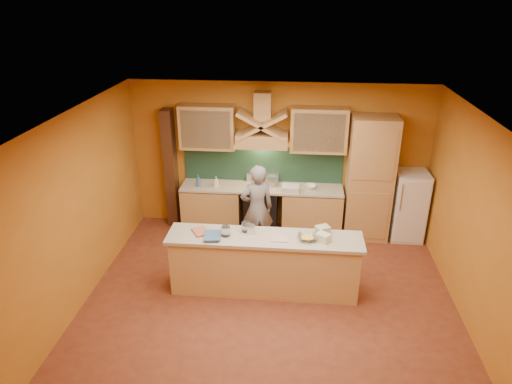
# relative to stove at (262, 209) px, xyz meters

# --- Properties ---
(floor) EXTENTS (5.50, 5.00, 0.01)m
(floor) POSITION_rel_stove_xyz_m (0.30, -2.20, -0.45)
(floor) COLOR brown
(floor) RESTS_ON ground
(ceiling) EXTENTS (5.50, 5.00, 0.01)m
(ceiling) POSITION_rel_stove_xyz_m (0.30, -2.20, 2.35)
(ceiling) COLOR white
(ceiling) RESTS_ON wall_back
(wall_back) EXTENTS (5.50, 0.02, 2.80)m
(wall_back) POSITION_rel_stove_xyz_m (0.30, 0.30, 0.95)
(wall_back) COLOR #BF7725
(wall_back) RESTS_ON floor
(wall_front) EXTENTS (5.50, 0.02, 2.80)m
(wall_front) POSITION_rel_stove_xyz_m (0.30, -4.70, 0.95)
(wall_front) COLOR #BF7725
(wall_front) RESTS_ON floor
(wall_left) EXTENTS (0.02, 5.00, 2.80)m
(wall_left) POSITION_rel_stove_xyz_m (-2.45, -2.20, 0.95)
(wall_left) COLOR #BF7725
(wall_left) RESTS_ON floor
(wall_right) EXTENTS (0.02, 5.00, 2.80)m
(wall_right) POSITION_rel_stove_xyz_m (3.05, -2.20, 0.95)
(wall_right) COLOR #BF7725
(wall_right) RESTS_ON floor
(base_cabinet_left) EXTENTS (1.10, 0.60, 0.86)m
(base_cabinet_left) POSITION_rel_stove_xyz_m (-0.95, 0.00, -0.02)
(base_cabinet_left) COLOR tan
(base_cabinet_left) RESTS_ON floor
(base_cabinet_right) EXTENTS (1.10, 0.60, 0.86)m
(base_cabinet_right) POSITION_rel_stove_xyz_m (0.95, 0.00, -0.02)
(base_cabinet_right) COLOR tan
(base_cabinet_right) RESTS_ON floor
(counter_top) EXTENTS (3.00, 0.62, 0.04)m
(counter_top) POSITION_rel_stove_xyz_m (-0.00, 0.00, 0.45)
(counter_top) COLOR #B7AE9B
(counter_top) RESTS_ON base_cabinet_left
(stove) EXTENTS (0.60, 0.58, 0.90)m
(stove) POSITION_rel_stove_xyz_m (0.00, 0.00, 0.00)
(stove) COLOR black
(stove) RESTS_ON floor
(backsplash) EXTENTS (3.00, 0.03, 0.70)m
(backsplash) POSITION_rel_stove_xyz_m (-0.00, 0.28, 0.80)
(backsplash) COLOR #183628
(backsplash) RESTS_ON wall_back
(range_hood) EXTENTS (0.92, 0.50, 0.24)m
(range_hood) POSITION_rel_stove_xyz_m (0.00, 0.05, 1.37)
(range_hood) COLOR tan
(range_hood) RESTS_ON wall_back
(hood_chimney) EXTENTS (0.30, 0.30, 0.50)m
(hood_chimney) POSITION_rel_stove_xyz_m (0.00, 0.15, 1.95)
(hood_chimney) COLOR tan
(hood_chimney) RESTS_ON wall_back
(upper_cabinet_left) EXTENTS (1.00, 0.35, 0.80)m
(upper_cabinet_left) POSITION_rel_stove_xyz_m (-1.00, 0.12, 1.55)
(upper_cabinet_left) COLOR tan
(upper_cabinet_left) RESTS_ON wall_back
(upper_cabinet_right) EXTENTS (1.00, 0.35, 0.80)m
(upper_cabinet_right) POSITION_rel_stove_xyz_m (1.00, 0.12, 1.55)
(upper_cabinet_right) COLOR tan
(upper_cabinet_right) RESTS_ON wall_back
(pantry_column) EXTENTS (0.80, 0.60, 2.30)m
(pantry_column) POSITION_rel_stove_xyz_m (1.95, 0.00, 0.70)
(pantry_column) COLOR tan
(pantry_column) RESTS_ON floor
(fridge) EXTENTS (0.58, 0.60, 1.30)m
(fridge) POSITION_rel_stove_xyz_m (2.70, 0.00, 0.20)
(fridge) COLOR white
(fridge) RESTS_ON floor
(trim_column_left) EXTENTS (0.20, 0.30, 2.30)m
(trim_column_left) POSITION_rel_stove_xyz_m (-1.75, 0.15, 0.70)
(trim_column_left) COLOR #472816
(trim_column_left) RESTS_ON floor
(island_body) EXTENTS (2.80, 0.55, 0.88)m
(island_body) POSITION_rel_stove_xyz_m (0.20, -1.90, -0.01)
(island_body) COLOR #E2B873
(island_body) RESTS_ON floor
(island_top) EXTENTS (2.90, 0.62, 0.05)m
(island_top) POSITION_rel_stove_xyz_m (0.20, -1.90, 0.47)
(island_top) COLOR #B7AE9B
(island_top) RESTS_ON island_body
(person) EXTENTS (0.69, 0.57, 1.61)m
(person) POSITION_rel_stove_xyz_m (-0.02, -0.72, 0.36)
(person) COLOR gray
(person) RESTS_ON floor
(pot_large) EXTENTS (0.31, 0.31, 0.15)m
(pot_large) POSITION_rel_stove_xyz_m (-0.08, 0.01, 0.52)
(pot_large) COLOR silver
(pot_large) RESTS_ON stove
(pot_small) EXTENTS (0.26, 0.26, 0.14)m
(pot_small) POSITION_rel_stove_xyz_m (0.19, 0.06, 0.52)
(pot_small) COLOR #ACADB3
(pot_small) RESTS_ON stove
(soap_bottle_a) EXTENTS (0.11, 0.11, 0.19)m
(soap_bottle_a) POSITION_rel_stove_xyz_m (-0.84, -0.05, 0.56)
(soap_bottle_a) COLOR silver
(soap_bottle_a) RESTS_ON counter_top
(soap_bottle_b) EXTENTS (0.12, 0.12, 0.23)m
(soap_bottle_b) POSITION_rel_stove_xyz_m (-1.18, -0.09, 0.58)
(soap_bottle_b) COLOR #376798
(soap_bottle_b) RESTS_ON counter_top
(bowl_back) EXTENTS (0.21, 0.21, 0.06)m
(bowl_back) POSITION_rel_stove_xyz_m (0.90, 0.01, 0.50)
(bowl_back) COLOR white
(bowl_back) RESTS_ON counter_top
(dish_rack) EXTENTS (0.30, 0.24, 0.11)m
(dish_rack) POSITION_rel_stove_xyz_m (0.54, -0.17, 0.52)
(dish_rack) COLOR silver
(dish_rack) RESTS_ON counter_top
(book_lower) EXTENTS (0.32, 0.35, 0.03)m
(book_lower) POSITION_rel_stove_xyz_m (-0.86, -1.92, 0.51)
(book_lower) COLOR #BE6343
(book_lower) RESTS_ON island_top
(book_upper) EXTENTS (0.28, 0.35, 0.02)m
(book_upper) POSITION_rel_stove_xyz_m (-0.68, -2.02, 0.53)
(book_upper) COLOR #40638D
(book_upper) RESTS_ON island_top
(jar_large) EXTENTS (0.17, 0.17, 0.14)m
(jar_large) POSITION_rel_stove_xyz_m (-0.09, -1.76, 0.57)
(jar_large) COLOR silver
(jar_large) RESTS_ON island_top
(jar_small) EXTENTS (0.16, 0.16, 0.15)m
(jar_small) POSITION_rel_stove_xyz_m (-0.37, -1.92, 0.57)
(jar_small) COLOR white
(jar_small) RESTS_ON island_top
(kitchen_scale) EXTENTS (0.14, 0.14, 0.10)m
(kitchen_scale) POSITION_rel_stove_xyz_m (-0.02, -1.80, 0.54)
(kitchen_scale) COLOR silver
(kitchen_scale) RESTS_ON island_top
(mixing_bowl) EXTENTS (0.29, 0.29, 0.07)m
(mixing_bowl) POSITION_rel_stove_xyz_m (0.83, -1.92, 0.53)
(mixing_bowl) COLOR white
(mixing_bowl) RESTS_ON island_top
(cloth) EXTENTS (0.25, 0.19, 0.02)m
(cloth) POSITION_rel_stove_xyz_m (0.43, -1.96, 0.50)
(cloth) COLOR beige
(cloth) RESTS_ON island_top
(grocery_bag_a) EXTENTS (0.24, 0.22, 0.12)m
(grocery_bag_a) POSITION_rel_stove_xyz_m (1.05, -1.74, 0.56)
(grocery_bag_a) COLOR beige
(grocery_bag_a) RESTS_ON island_top
(grocery_bag_b) EXTENTS (0.24, 0.23, 0.12)m
(grocery_bag_b) POSITION_rel_stove_xyz_m (1.05, -1.94, 0.55)
(grocery_bag_b) COLOR beige
(grocery_bag_b) RESTS_ON island_top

